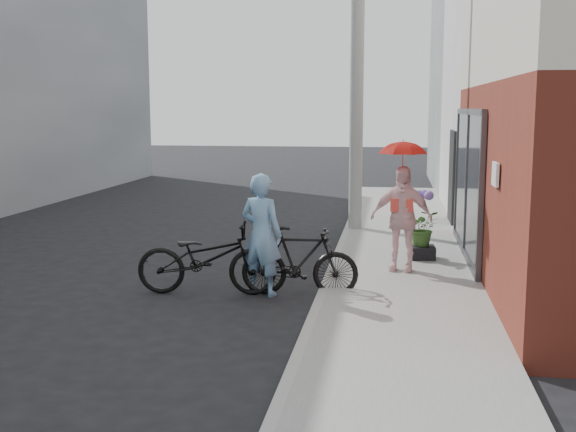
% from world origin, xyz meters
% --- Properties ---
extents(ground, '(80.00, 80.00, 0.00)m').
position_xyz_m(ground, '(0.00, 0.00, 0.00)').
color(ground, black).
rests_on(ground, ground).
extents(sidewalk, '(2.20, 24.00, 0.12)m').
position_xyz_m(sidewalk, '(2.10, 2.00, 0.06)').
color(sidewalk, gray).
rests_on(sidewalk, ground).
extents(curb, '(0.12, 24.00, 0.12)m').
position_xyz_m(curb, '(0.94, 2.00, 0.06)').
color(curb, '#9E9E99').
rests_on(curb, ground).
extents(east_building_far, '(8.00, 8.00, 7.00)m').
position_xyz_m(east_building_far, '(7.20, 16.00, 3.50)').
color(east_building_far, slate).
rests_on(east_building_far, ground).
extents(utility_pole, '(0.28, 0.28, 7.00)m').
position_xyz_m(utility_pole, '(1.10, 6.00, 3.50)').
color(utility_pole, '#9E9E99').
rests_on(utility_pole, ground).
extents(officer, '(0.74, 0.60, 1.74)m').
position_xyz_m(officer, '(0.05, 0.75, 0.87)').
color(officer, '#71A0CA').
rests_on(officer, ground).
extents(bike_left, '(2.05, 0.87, 1.05)m').
position_xyz_m(bike_left, '(-0.73, 0.66, 0.52)').
color(bike_left, black).
rests_on(bike_left, ground).
extents(bike_right, '(1.69, 0.56, 1.00)m').
position_xyz_m(bike_right, '(0.60, 0.77, 0.50)').
color(bike_right, black).
rests_on(bike_right, ground).
extents(kimono_woman, '(1.02, 0.57, 1.64)m').
position_xyz_m(kimono_woman, '(2.02, 2.08, 0.94)').
color(kimono_woman, '#FAD2D5').
rests_on(kimono_woman, sidewalk).
extents(parasol, '(0.74, 0.74, 0.65)m').
position_xyz_m(parasol, '(2.02, 2.08, 2.09)').
color(parasol, red).
rests_on(parasol, kimono_woman).
extents(planter, '(0.44, 0.44, 0.22)m').
position_xyz_m(planter, '(2.40, 3.02, 0.23)').
color(planter, black).
rests_on(planter, sidewalk).
extents(potted_plant, '(0.56, 0.48, 0.62)m').
position_xyz_m(potted_plant, '(2.40, 3.02, 0.65)').
color(potted_plant, '#355B24').
rests_on(potted_plant, planter).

